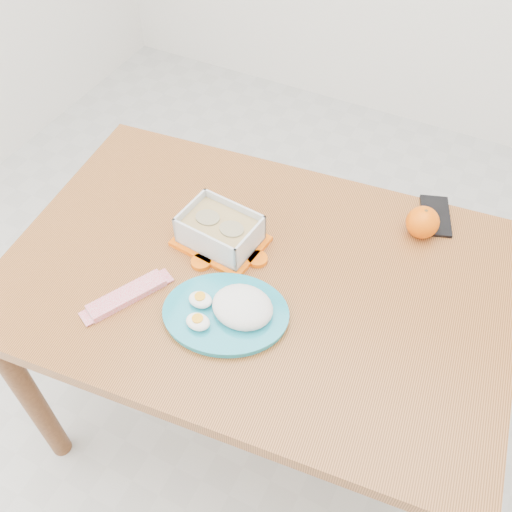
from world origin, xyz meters
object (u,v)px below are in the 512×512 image
at_px(dining_table, 256,296).
at_px(orange_fruit, 423,222).
at_px(food_container, 220,231).
at_px(rice_plate, 231,310).
at_px(smartphone, 436,216).

height_order(dining_table, orange_fruit, orange_fruit).
distance_m(dining_table, food_container, 0.19).
relative_size(dining_table, rice_plate, 3.57).
relative_size(dining_table, orange_fruit, 15.53).
height_order(dining_table, food_container, food_container).
bearing_deg(dining_table, rice_plate, -92.71).
distance_m(food_container, smartphone, 0.57).
bearing_deg(rice_plate, food_container, 104.93).
bearing_deg(orange_fruit, food_container, -149.77).
distance_m(food_container, orange_fruit, 0.51).
bearing_deg(orange_fruit, rice_plate, -124.98).
bearing_deg(rice_plate, orange_fruit, 35.05).
relative_size(orange_fruit, smartphone, 0.57).
height_order(orange_fruit, rice_plate, orange_fruit).
height_order(food_container, orange_fruit, food_container).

